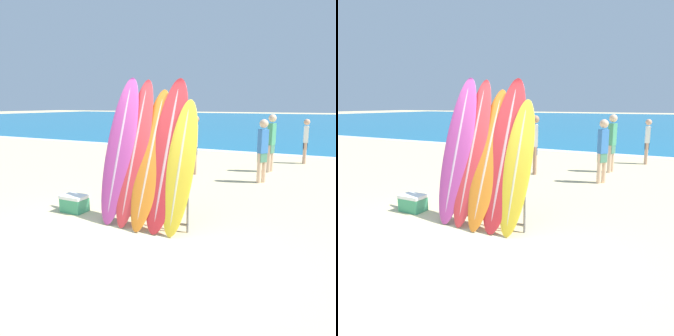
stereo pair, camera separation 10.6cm
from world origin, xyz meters
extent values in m
plane|color=beige|center=(0.00, 0.00, 0.00)|extent=(160.00, 160.00, 0.00)
cube|color=#146693|center=(0.00, 39.65, 0.00)|extent=(120.00, 60.00, 0.00)
cube|color=white|center=(0.00, 9.95, 0.01)|extent=(120.00, 0.60, 0.01)
cylinder|color=slate|center=(-0.75, 0.69, 0.42)|extent=(0.04, 0.04, 0.84)
cylinder|color=slate|center=(0.75, 0.69, 0.42)|extent=(0.04, 0.04, 0.84)
cylinder|color=slate|center=(0.00, 0.69, 0.82)|extent=(1.54, 0.04, 0.04)
cylinder|color=slate|center=(0.00, 0.69, 0.12)|extent=(1.54, 0.04, 0.04)
ellipsoid|color=#B23D8E|center=(-0.61, 0.82, 1.27)|extent=(0.57, 1.00, 2.53)
ellipsoid|color=#CAA1BE|center=(-0.61, 0.82, 1.27)|extent=(0.10, 0.97, 2.44)
ellipsoid|color=red|center=(-0.31, 0.83, 1.25)|extent=(0.50, 1.06, 2.49)
ellipsoid|color=#D59E9F|center=(-0.31, 0.83, 1.25)|extent=(0.09, 1.03, 2.40)
ellipsoid|color=orange|center=(0.02, 0.81, 1.16)|extent=(0.51, 1.12, 2.32)
ellipsoid|color=beige|center=(0.02, 0.81, 1.16)|extent=(0.09, 1.09, 2.23)
ellipsoid|color=red|center=(0.31, 0.84, 1.25)|extent=(0.60, 1.09, 2.50)
ellipsoid|color=#D19A9C|center=(0.31, 0.84, 1.25)|extent=(0.11, 1.06, 2.40)
ellipsoid|color=yellow|center=(0.59, 0.75, 1.07)|extent=(0.49, 0.87, 2.14)
ellipsoid|color=beige|center=(0.59, 0.75, 1.07)|extent=(0.09, 0.85, 2.06)
cylinder|color=#A87A5B|center=(-0.80, 4.90, 0.41)|extent=(0.11, 0.11, 0.82)
cylinder|color=#A87A5B|center=(-0.88, 5.06, 0.41)|extent=(0.11, 0.11, 0.82)
cube|color=#385693|center=(-0.84, 4.98, 0.70)|extent=(0.22, 0.27, 0.25)
cube|color=white|center=(-0.84, 4.98, 1.14)|extent=(0.25, 0.29, 0.64)
sphere|color=#A87A5B|center=(-0.84, 4.98, 1.61)|extent=(0.23, 0.23, 0.23)
cylinder|color=tan|center=(1.97, 8.19, 0.37)|extent=(0.10, 0.10, 0.73)
cylinder|color=tan|center=(1.94, 8.35, 0.37)|extent=(0.10, 0.10, 0.73)
cube|color=#282D38|center=(1.96, 8.27, 0.62)|extent=(0.16, 0.22, 0.22)
cube|color=white|center=(1.96, 8.27, 1.02)|extent=(0.18, 0.24, 0.57)
sphere|color=tan|center=(1.96, 8.27, 1.44)|extent=(0.21, 0.21, 0.21)
cylinder|color=beige|center=(1.15, 6.36, 0.41)|extent=(0.12, 0.12, 0.83)
cylinder|color=beige|center=(1.09, 6.18, 0.41)|extent=(0.12, 0.12, 0.83)
cube|color=#478466|center=(1.12, 6.27, 0.70)|extent=(0.21, 0.27, 0.25)
cube|color=#42996B|center=(1.12, 6.27, 1.15)|extent=(0.23, 0.29, 0.65)
sphere|color=beige|center=(1.12, 6.27, 1.63)|extent=(0.23, 0.23, 0.23)
cylinder|color=beige|center=(1.20, 4.79, 0.40)|extent=(0.11, 0.11, 0.79)
cylinder|color=beige|center=(1.10, 4.65, 0.40)|extent=(0.11, 0.11, 0.79)
cube|color=#478466|center=(1.15, 4.72, 0.67)|extent=(0.24, 0.26, 0.24)
cube|color=#3370BC|center=(1.15, 4.72, 1.10)|extent=(0.27, 0.29, 0.62)
sphere|color=beige|center=(1.15, 4.72, 1.55)|extent=(0.22, 0.22, 0.22)
cube|color=#389366|center=(-1.62, 0.70, 0.13)|extent=(0.46, 0.33, 0.27)
cube|color=white|center=(-1.62, 0.70, 0.30)|extent=(0.48, 0.35, 0.06)
camera|label=1|loc=(2.69, -3.94, 2.05)|focal=35.00mm
camera|label=2|loc=(2.79, -3.89, 2.05)|focal=35.00mm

